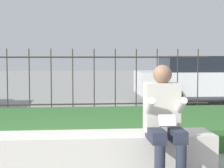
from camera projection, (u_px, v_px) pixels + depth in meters
The scene contains 5 objects.
stone_bench at pixel (76, 156), 4.31m from camera, with size 3.19×0.54×0.46m.
person_seated_reader at pixel (164, 118), 4.06m from camera, with size 0.42×0.73×1.26m.
grass_berm at pixel (72, 127), 6.29m from camera, with size 8.06×2.59×0.33m.
iron_fence at pixel (73, 82), 8.14m from camera, with size 6.06×0.03×1.51m.
car_parked_right at pixel (206, 78), 10.60m from camera, with size 4.02×1.98×1.36m.
Camera 1 is at (0.11, -4.26, 1.36)m, focal length 60.00 mm.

